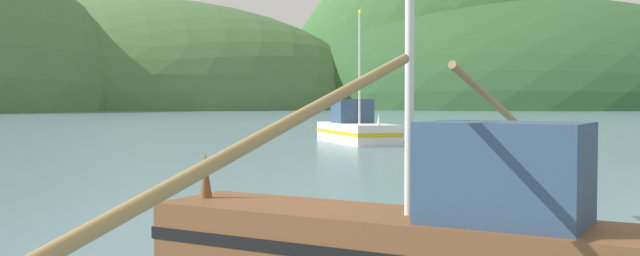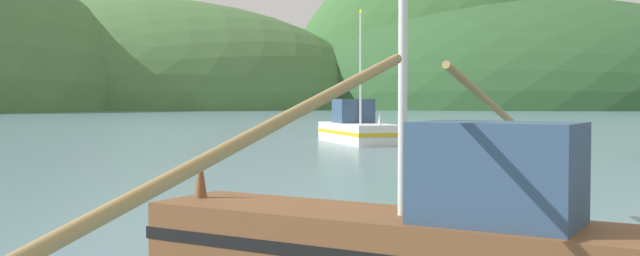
{
  "view_description": "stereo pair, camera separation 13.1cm",
  "coord_description": "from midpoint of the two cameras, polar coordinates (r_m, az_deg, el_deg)",
  "views": [
    {
      "loc": [
        1.2,
        2.24,
        2.5
      ],
      "look_at": [
        0.95,
        30.99,
        1.4
      ],
      "focal_mm": 40.77,
      "sensor_mm": 36.0,
      "label": 1
    },
    {
      "loc": [
        1.33,
        2.24,
        2.5
      ],
      "look_at": [
        0.95,
        30.99,
        1.4
      ],
      "focal_mm": 40.77,
      "sensor_mm": 36.0,
      "label": 2
    }
  ],
  "objects": [
    {
      "name": "fishing_boat_white",
      "position": [
        42.7,
        3.01,
        -0.06
      ],
      "size": [
        4.77,
        8.36,
        7.72
      ],
      "rotation": [
        0.0,
        0.0,
        5.0
      ],
      "color": "white",
      "rests_on": "ground"
    },
    {
      "name": "hill_mid_left",
      "position": [
        236.65,
        16.04,
        1.5
      ],
      "size": [
        158.32,
        126.66,
        67.5
      ],
      "primitive_type": "ellipsoid",
      "color": "#2D562D",
      "rests_on": "ground"
    },
    {
      "name": "fishing_boat_brown",
      "position": [
        9.56,
        9.32,
        -8.57
      ],
      "size": [
        7.86,
        12.5,
        6.71
      ],
      "rotation": [
        0.0,
        0.0,
        2.62
      ],
      "color": "brown",
      "rests_on": "ground"
    },
    {
      "name": "hill_mid_right",
      "position": [
        240.88,
        10.83,
        1.56
      ],
      "size": [
        114.55,
        91.64,
        107.13
      ],
      "primitive_type": "ellipsoid",
      "color": "#386633",
      "rests_on": "ground"
    },
    {
      "name": "hill_far_left",
      "position": [
        229.17,
        -14.85,
        1.5
      ],
      "size": [
        154.02,
        123.22,
        66.64
      ],
      "primitive_type": "ellipsoid",
      "color": "#47703D",
      "rests_on": "ground"
    }
  ]
}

